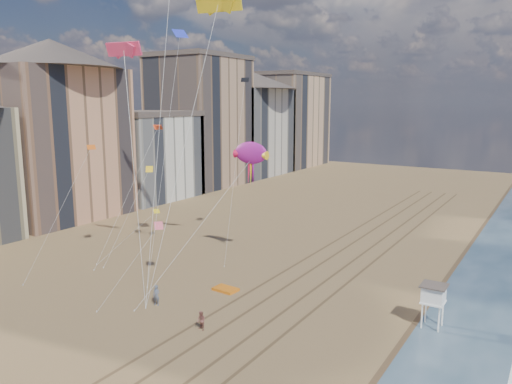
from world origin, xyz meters
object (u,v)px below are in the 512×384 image
kite_flyer_a (156,295)px  kite_flyer_b (201,321)px  grounded_kite (226,289)px  lifeguard_stand (434,295)px  show_kite (251,153)px

kite_flyer_a → kite_flyer_b: size_ratio=1.18×
kite_flyer_a → grounded_kite: bearing=53.7°
lifeguard_stand → kite_flyer_a: bearing=-158.9°
lifeguard_stand → kite_flyer_a: (-22.95, -8.85, -1.91)m
kite_flyer_a → lifeguard_stand: bearing=12.7°
lifeguard_stand → kite_flyer_a: lifeguard_stand is taller
grounded_kite → show_kite: bearing=110.6°
grounded_kite → kite_flyer_a: kite_flyer_a is taller
kite_flyer_b → show_kite: bearing=126.8°
lifeguard_stand → grounded_kite: size_ratio=1.54×
grounded_kite → kite_flyer_b: kite_flyer_b is taller
grounded_kite → show_kite: 15.85m
lifeguard_stand → kite_flyer_a: 24.67m
lifeguard_stand → show_kite: 25.23m
kite_flyer_a → kite_flyer_b: 7.04m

